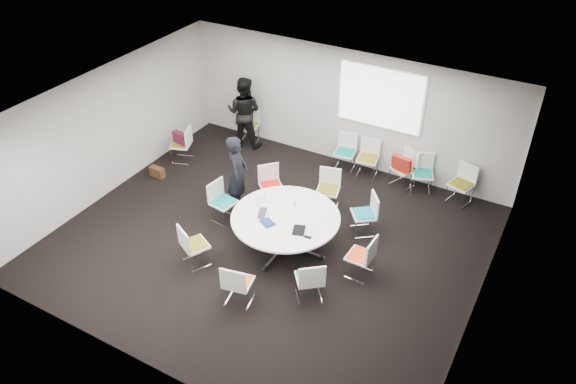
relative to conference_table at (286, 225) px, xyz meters
The scene contains 31 objects.
room_shell 0.92m from the conference_table, behind, with size 8.08×7.08×2.88m.
conference_table is the anchor object (origin of this frame).
projection_screen 3.72m from the conference_table, 82.84° to the left, with size 1.90×0.03×1.35m, color white.
chair_ring_a 1.60m from the conference_table, ahead, with size 0.46×0.48×0.88m.
chair_ring_b 1.64m from the conference_table, 45.24° to the left, with size 0.64×0.64×0.88m.
chair_ring_c 1.60m from the conference_table, 84.78° to the left, with size 0.56×0.55×0.88m.
chair_ring_d 1.50m from the conference_table, 131.52° to the left, with size 0.64×0.64×0.88m.
chair_ring_e 1.56m from the conference_table, behind, with size 0.51×0.52×0.88m.
chair_ring_f 1.77m from the conference_table, 134.40° to the right, with size 0.62×0.61×0.88m.
chair_ring_g 1.71m from the conference_table, 89.26° to the right, with size 0.54×0.53×0.88m.
chair_ring_h 1.48m from the conference_table, 44.07° to the right, with size 0.64×0.64×0.88m.
chair_back_a 3.17m from the conference_table, 93.31° to the left, with size 0.52×0.51×0.88m.
chair_back_b 3.19m from the conference_table, 82.97° to the left, with size 0.52×0.51×0.88m.
chair_back_c 3.41m from the conference_table, 68.31° to the left, with size 0.61×0.60×0.88m.
chair_back_d 3.59m from the conference_table, 61.92° to the left, with size 0.59×0.58×0.88m.
chair_back_e 4.06m from the conference_table, 51.01° to the left, with size 0.57×0.56×0.88m.
chair_spare_left 4.08m from the conference_table, 157.03° to the left, with size 0.58×0.59×0.88m.
chair_person_back 4.27m from the conference_table, 132.16° to the left, with size 0.52×0.51×0.88m.
person_main 1.64m from the conference_table, 157.50° to the left, with size 0.63×0.42×1.74m, color black.
person_back 4.16m from the conference_table, 133.67° to the left, with size 0.88×0.69×1.81m, color black.
laptop 0.46m from the conference_table, 162.06° to the right, with size 0.36×0.23×0.03m, color #333338.
laptop_lid 0.71m from the conference_table, 168.28° to the left, with size 0.30×0.02×0.22m, color silver.
notebook_black 0.54m from the conference_table, 30.81° to the right, with size 0.22×0.30×0.02m, color black.
tablet_folio 0.45m from the conference_table, 118.74° to the right, with size 0.26×0.20×0.03m, color navy.
papers_right 0.72m from the conference_table, 25.00° to the left, with size 0.30×0.21×0.00m, color white.
papers_front 0.64m from the conference_table, 11.69° to the right, with size 0.30×0.21×0.00m, color silver.
cup 0.49m from the conference_table, 95.02° to the left, with size 0.08×0.08×0.09m, color white.
phone 0.77m from the conference_table, 27.90° to the right, with size 0.14×0.07×0.01m, color black.
maroon_bag 4.09m from the conference_table, 157.18° to the left, with size 0.40×0.14×0.28m, color #52162A.
brown_bag 3.92m from the conference_table, 169.26° to the left, with size 0.36×0.16×0.24m, color #402214.
red_jacket 3.19m from the conference_table, 66.93° to the left, with size 0.44×0.10×0.35m, color maroon.
Camera 1 is at (4.53, -7.34, 7.15)m, focal length 35.00 mm.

